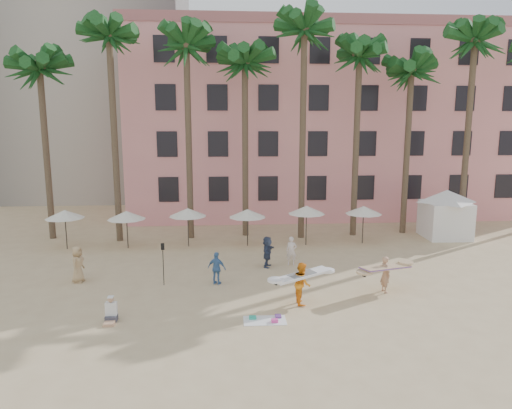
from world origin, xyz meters
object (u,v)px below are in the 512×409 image
object	(u,v)px
pink_hotel	(324,126)
cabana	(446,209)
carrier_white	(302,282)
carrier_yellow	(385,272)

from	to	relation	value
pink_hotel	cabana	world-z (taller)	pink_hotel
cabana	carrier_white	size ratio (longest dim) A/B	1.62
cabana	carrier_yellow	distance (m)	13.31
pink_hotel	cabana	xyz separation A→B (m)	(6.46, -12.15, -5.93)
pink_hotel	cabana	distance (m)	14.99
carrier_yellow	pink_hotel	bearing A→B (deg)	85.76
pink_hotel	carrier_yellow	size ratio (longest dim) A/B	12.03
pink_hotel	cabana	size ratio (longest dim) A/B	7.52
pink_hotel	carrier_white	world-z (taller)	pink_hotel
pink_hotel	carrier_yellow	bearing A→B (deg)	-94.24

